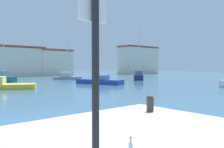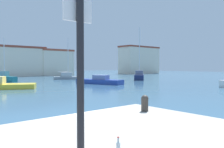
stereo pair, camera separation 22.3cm
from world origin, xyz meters
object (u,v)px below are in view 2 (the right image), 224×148
object	(u,v)px
sailboat_navy_inner_mooring	(139,76)
motorboat_blue_distant_north	(100,81)
mooring_bollard	(145,103)
sailboat_grey_far_right	(68,76)
sailboat_teal_center_channel	(4,78)

from	to	relation	value
sailboat_navy_inner_mooring	motorboat_blue_distant_north	bearing A→B (deg)	-163.67
mooring_bollard	sailboat_grey_far_right	xyz separation A→B (m)	(16.67, 34.06, -0.83)
mooring_bollard	sailboat_teal_center_channel	size ratio (longest dim) A/B	0.08
sailboat_grey_far_right	sailboat_teal_center_channel	bearing A→B (deg)	-178.92
sailboat_navy_inner_mooring	sailboat_grey_far_right	distance (m)	13.51
mooring_bollard	sailboat_navy_inner_mooring	size ratio (longest dim) A/B	0.05
sailboat_navy_inner_mooring	motorboat_blue_distant_north	size ratio (longest dim) A/B	1.37
sailboat_teal_center_channel	sailboat_grey_far_right	world-z (taller)	sailboat_grey_far_right
sailboat_grey_far_right	mooring_bollard	bearing A→B (deg)	-116.08
sailboat_grey_far_right	sailboat_navy_inner_mooring	bearing A→B (deg)	-45.07
motorboat_blue_distant_north	sailboat_grey_far_right	size ratio (longest dim) A/B	0.92
mooring_bollard	sailboat_teal_center_channel	bearing A→B (deg)	81.18
sailboat_teal_center_channel	sailboat_grey_far_right	xyz separation A→B (m)	(11.42, 0.22, -0.15)
mooring_bollard	sailboat_grey_far_right	size ratio (longest dim) A/B	0.07
sailboat_navy_inner_mooring	mooring_bollard	bearing A→B (deg)	-136.94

